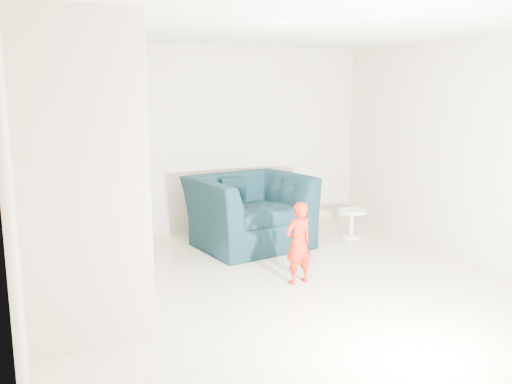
% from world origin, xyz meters
% --- Properties ---
extents(floor, '(5.50, 5.50, 0.00)m').
position_xyz_m(floor, '(0.00, 0.00, 0.00)').
color(floor, tan).
rests_on(floor, ground).
extents(ceiling, '(5.50, 5.50, 0.00)m').
position_xyz_m(ceiling, '(0.00, 0.00, 2.70)').
color(ceiling, silver).
rests_on(ceiling, back_wall).
extents(back_wall, '(5.00, 0.00, 5.00)m').
position_xyz_m(back_wall, '(0.00, 2.75, 1.35)').
color(back_wall, '#BBAC98').
rests_on(back_wall, floor).
extents(left_wall, '(0.00, 5.50, 5.50)m').
position_xyz_m(left_wall, '(-2.50, 0.00, 1.35)').
color(left_wall, '#BBAC98').
rests_on(left_wall, floor).
extents(right_wall, '(0.00, 5.50, 5.50)m').
position_xyz_m(right_wall, '(2.50, 0.00, 1.35)').
color(right_wall, '#BBAC98').
rests_on(right_wall, floor).
extents(armchair, '(1.65, 1.49, 0.95)m').
position_xyz_m(armchair, '(0.31, 1.78, 0.47)').
color(armchair, black).
rests_on(armchair, floor).
extents(toddler, '(0.36, 0.26, 0.90)m').
position_xyz_m(toddler, '(0.24, 0.24, 0.45)').
color(toddler, '#9D2B05').
rests_on(toddler, floor).
extents(side_table, '(0.40, 0.40, 0.40)m').
position_xyz_m(side_table, '(1.79, 1.58, 0.27)').
color(side_table, white).
rests_on(side_table, floor).
extents(staircase, '(1.02, 3.03, 3.62)m').
position_xyz_m(staircase, '(-2.00, 0.55, 0.95)').
color(staircase, '#ADA089').
rests_on(staircase, floor).
extents(cushion, '(0.37, 0.18, 0.36)m').
position_xyz_m(cushion, '(0.18, 2.06, 0.72)').
color(cushion, black).
rests_on(cushion, armchair).
extents(throw, '(0.04, 0.43, 0.48)m').
position_xyz_m(throw, '(-0.30, 1.72, 0.59)').
color(throw, black).
rests_on(throw, armchair).
extents(phone, '(0.03, 0.05, 0.10)m').
position_xyz_m(phone, '(0.31, 0.23, 0.78)').
color(phone, black).
rests_on(phone, toddler).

